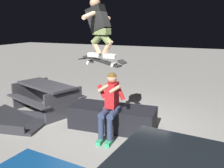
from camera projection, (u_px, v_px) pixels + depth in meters
name	position (u px, v px, depth m)	size (l,w,h in m)	color
ground_plane	(120.00, 128.00, 5.47)	(40.00, 40.00, 0.00)	gray
ledge_box_main	(113.00, 117.00, 5.41)	(1.88, 0.74, 0.50)	black
person_sitting_on_ledge	(110.00, 102.00, 4.87)	(0.59, 0.76, 1.34)	#2D3856
skateboard	(102.00, 61.00, 4.76)	(1.03, 0.32, 0.17)	black
skater_airborne	(99.00, 25.00, 4.63)	(0.63, 0.89, 1.12)	white
kicker_ramp	(16.00, 123.00, 5.58)	(1.40, 1.13, 0.43)	#28282D
picnic_table_back	(46.00, 93.00, 6.41)	(2.05, 1.83, 0.75)	#38383D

